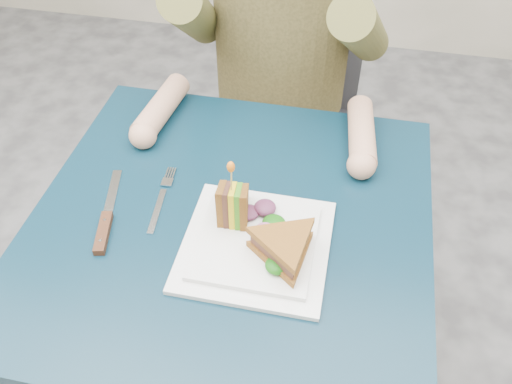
% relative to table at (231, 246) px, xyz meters
% --- Properties ---
extents(table, '(0.75, 0.75, 0.73)m').
position_rel_table_xyz_m(table, '(0.00, 0.00, 0.00)').
color(table, black).
rests_on(table, ground).
extents(chair, '(0.42, 0.40, 0.93)m').
position_rel_table_xyz_m(chair, '(0.00, 0.66, -0.11)').
color(chair, '#47474C').
rests_on(chair, ground).
extents(plate, '(0.26, 0.26, 0.02)m').
position_rel_table_xyz_m(plate, '(0.06, -0.06, 0.09)').
color(plate, white).
rests_on(plate, table).
extents(sandwich_flat, '(0.20, 0.20, 0.05)m').
position_rel_table_xyz_m(sandwich_flat, '(0.12, -0.08, 0.12)').
color(sandwich_flat, brown).
rests_on(sandwich_flat, plate).
extents(sandwich_upright, '(0.08, 0.12, 0.12)m').
position_rel_table_xyz_m(sandwich_upright, '(0.01, -0.01, 0.13)').
color(sandwich_upright, brown).
rests_on(sandwich_upright, plate).
extents(fork, '(0.03, 0.18, 0.01)m').
position_rel_table_xyz_m(fork, '(-0.14, 0.02, 0.08)').
color(fork, silver).
rests_on(fork, table).
extents(knife, '(0.07, 0.22, 0.02)m').
position_rel_table_xyz_m(knife, '(-0.22, -0.07, 0.09)').
color(knife, silver).
rests_on(knife, table).
extents(toothpick, '(0.01, 0.01, 0.06)m').
position_rel_table_xyz_m(toothpick, '(0.01, -0.01, 0.20)').
color(toothpick, tan).
rests_on(toothpick, sandwich_upright).
extents(toothpick_frill, '(0.01, 0.01, 0.02)m').
position_rel_table_xyz_m(toothpick_frill, '(0.01, -0.01, 0.23)').
color(toothpick_frill, orange).
rests_on(toothpick_frill, sandwich_upright).
extents(lettuce_spill, '(0.15, 0.13, 0.02)m').
position_rel_table_xyz_m(lettuce_spill, '(0.07, -0.05, 0.11)').
color(lettuce_spill, '#337A14').
rests_on(lettuce_spill, plate).
extents(onion_ring, '(0.04, 0.04, 0.02)m').
position_rel_table_xyz_m(onion_ring, '(0.08, -0.05, 0.11)').
color(onion_ring, '#9E4C7A').
rests_on(onion_ring, plate).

